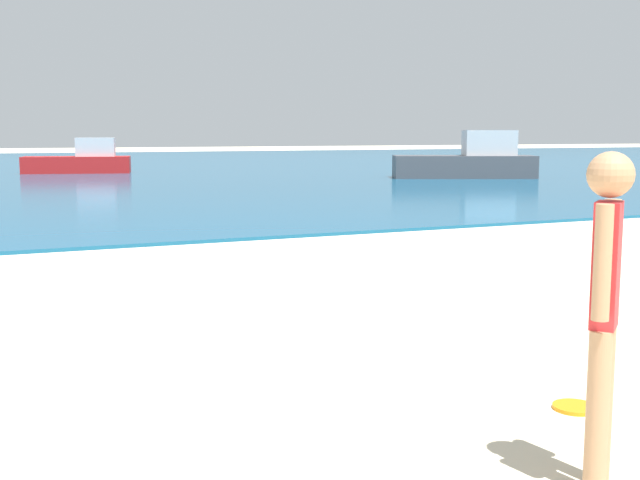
% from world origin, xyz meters
% --- Properties ---
extents(water, '(160.00, 60.00, 0.06)m').
position_xyz_m(water, '(0.00, 43.68, 0.03)').
color(water, '#14567F').
rests_on(water, ground).
extents(person_standing, '(0.31, 0.27, 1.65)m').
position_xyz_m(person_standing, '(0.30, 4.39, 0.94)').
color(person_standing, tan).
rests_on(person_standing, ground).
extents(frisbee, '(0.28, 0.28, 0.03)m').
position_xyz_m(frisbee, '(1.00, 5.30, 0.01)').
color(frisbee, orange).
rests_on(frisbee, ground).
extents(boat_near, '(5.46, 3.71, 1.78)m').
position_xyz_m(boat_near, '(15.15, 26.61, 0.68)').
color(boat_near, '#4C4C51').
rests_on(boat_near, water).
extents(boat_far, '(4.58, 2.43, 1.49)m').
position_xyz_m(boat_far, '(2.38, 36.48, 0.57)').
color(boat_far, red).
rests_on(boat_far, water).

